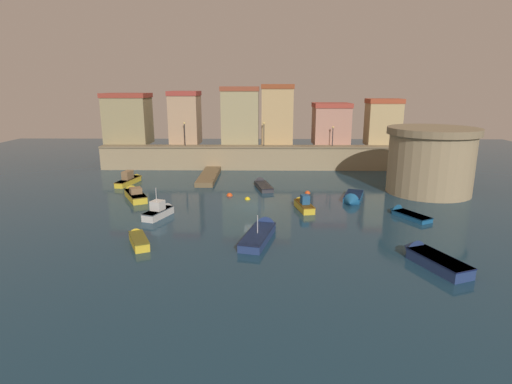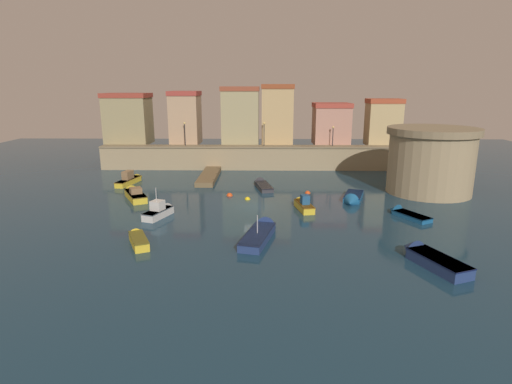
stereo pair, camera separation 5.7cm
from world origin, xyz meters
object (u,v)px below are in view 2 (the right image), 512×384
Objects in this scene: moored_boat_3 at (138,239)px; moored_boat_1 at (261,232)px; moored_boat_8 at (404,213)px; moored_boat_6 at (161,210)px; moored_boat_0 at (352,198)px; mooring_buoy_2 at (308,193)px; fortress_tower at (431,160)px; moored_boat_7 at (131,179)px; quay_lamp_0 at (185,130)px; quay_lamp_2 at (333,133)px; mooring_buoy_1 at (247,200)px; quay_lamp_1 at (264,130)px; moored_boat_5 at (262,184)px; moored_boat_4 at (429,258)px; moored_boat_9 at (303,204)px; mooring_buoy_0 at (230,196)px; moored_boat_2 at (134,194)px.

moored_boat_1 is at bearing -105.11° from moored_boat_3.
moored_boat_6 is at bearing 62.70° from moored_boat_8.
moored_boat_0 is 5.80m from mooring_buoy_2.
fortress_tower reaches higher than moored_boat_7.
quay_lamp_0 is 5.60× the size of mooring_buoy_2.
mooring_buoy_1 is at bearing -124.69° from quay_lamp_2.
fortress_tower reaches higher than moored_boat_8.
mooring_buoy_2 is (5.25, -15.02, -6.05)m from quay_lamp_1.
moored_boat_5 is at bearing -17.50° from moored_boat_6.
moored_boat_4 is (11.94, -35.37, -5.60)m from quay_lamp_1.
moored_boat_9 is 9.63m from mooring_buoy_0.
fortress_tower reaches higher than quay_lamp_2.
mooring_buoy_2 is at bearing -21.55° from moored_boat_9.
quay_lamp_1 is 5.73× the size of mooring_buoy_1.
quay_lamp_0 is 0.79× the size of moored_boat_3.
fortress_tower is 22.44m from mooring_buoy_1.
moored_boat_9 is at bearing -58.35° from moored_boat_6.
moored_boat_2 is at bearing -174.99° from mooring_buoy_0.
fortress_tower is 2.95× the size of quay_lamp_0.
quay_lamp_0 reaches higher than moored_boat_0.
quay_lamp_2 is (-9.38, 14.35, 1.70)m from fortress_tower.
moored_boat_6 is 0.97× the size of moored_boat_8.
moored_boat_9 is at bearing -30.60° from mooring_buoy_1.
moored_boat_9 is at bearing -53.00° from quay_lamp_0.
moored_boat_5 is 1.27× the size of moored_boat_8.
moored_boat_3 is at bearing -121.90° from mooring_buoy_1.
moored_boat_2 is at bearing -175.18° from fortress_tower.
quay_lamp_2 reaches higher than moored_boat_6.
moored_boat_2 is at bearing 66.77° from moored_boat_9.
moored_boat_7 is 17.75m from mooring_buoy_1.
moored_boat_7 reaches higher than moored_boat_4.
moored_boat_3 is 0.72× the size of moored_boat_4.
moored_boat_4 is at bearing -152.14° from moored_boat_2.
quay_lamp_1 is 0.74× the size of moored_boat_9.
quay_lamp_2 reaches higher than mooring_buoy_1.
fortress_tower is at bearing -60.18° from moored_boat_8.
moored_boat_2 is 9.91× the size of mooring_buoy_2.
mooring_buoy_1 is (-13.86, 17.44, -0.44)m from moored_boat_4.
quay_lamp_1 reaches higher than moored_boat_8.
quay_lamp_2 is (22.61, 0.00, -0.34)m from quay_lamp_0.
moored_boat_1 is 1.19× the size of moored_boat_5.
moored_boat_3 is 7.19× the size of mooring_buoy_1.
moored_boat_1 is at bearing -68.48° from quay_lamp_0.
moored_boat_7 reaches higher than moored_boat_8.
moored_boat_3 is at bearing -150.28° from fortress_tower.
mooring_buoy_1 is (13.20, -0.63, -0.48)m from moored_boat_2.
quay_lamp_2 is at bearing 48.25° from mooring_buoy_0.
moored_boat_6 is 7.67× the size of mooring_buoy_1.
quay_lamp_2 is at bearing -6.12° from moored_boat_1.
moored_boat_9 is (-6.44, -21.46, -5.20)m from quay_lamp_2.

